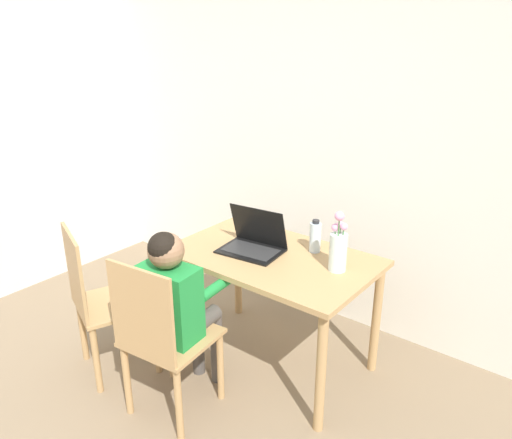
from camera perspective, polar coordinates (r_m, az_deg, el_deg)
name	(u,v)px	position (r m, az deg, el deg)	size (l,w,h in m)	color
wall_back	(368,139)	(3.12, 12.71, 8.93)	(6.40, 0.05, 2.50)	white
dining_table	(273,270)	(2.81, 1.91, -5.79)	(1.12, 0.70, 0.70)	tan
chair_occupied	(162,339)	(2.55, -10.67, -13.22)	(0.44, 0.44, 0.89)	tan
chair_spare	(102,301)	(2.94, -17.19, -8.87)	(0.52, 0.52, 0.89)	tan
person_seated	(177,298)	(2.54, -9.05, -8.83)	(0.35, 0.45, 1.00)	#1E8438
laptop	(254,241)	(2.81, -0.24, -2.42)	(0.37, 0.28, 0.24)	black
flower_vase	(338,248)	(2.59, 9.38, -3.22)	(0.09, 0.09, 0.33)	silver
water_bottle	(315,237)	(2.80, 6.78, -1.98)	(0.06, 0.06, 0.19)	silver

